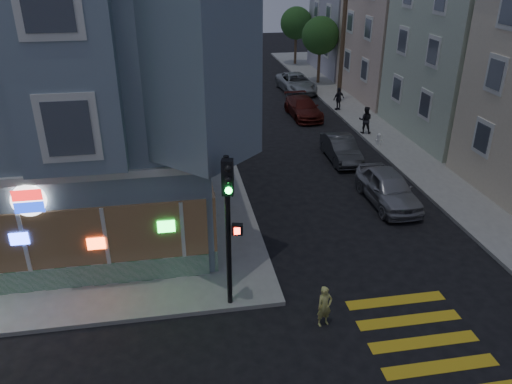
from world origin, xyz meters
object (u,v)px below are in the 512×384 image
object	(u,v)px
running_child	(325,306)
traffic_signal	(229,210)
parked_car_b	(341,149)
parked_car_d	(296,83)
pedestrian_b	(339,99)
parked_car_c	(303,108)
utility_pole	(343,36)
pedestrian_a	(365,120)
street_tree_near	(320,36)
street_tree_far	(296,23)
parked_car_a	(388,188)
fire_hydrant	(379,139)

from	to	relation	value
running_child	traffic_signal	size ratio (longest dim) A/B	0.27
parked_car_b	parked_car_d	size ratio (longest dim) A/B	0.76
parked_car_b	parked_car_d	world-z (taller)	parked_car_d
pedestrian_b	traffic_signal	bearing A→B (deg)	39.27
pedestrian_b	parked_car_c	xyz separation A→B (m)	(-2.70, -0.76, -0.28)
utility_pole	pedestrian_a	bearing A→B (deg)	-95.69
pedestrian_a	parked_car_d	size ratio (longest dim) A/B	0.32
street_tree_near	traffic_signal	size ratio (longest dim) A/B	1.09
running_child	traffic_signal	xyz separation A→B (m)	(-2.60, 1.20, 2.79)
street_tree_far	parked_car_c	xyz separation A→B (m)	(-3.60, -16.79, -3.29)
street_tree_far	running_child	bearing A→B (deg)	-102.61
parked_car_b	traffic_signal	bearing A→B (deg)	-121.68
street_tree_far	parked_car_a	distance (m)	30.16
parked_car_a	fire_hydrant	bearing A→B (deg)	70.48
pedestrian_b	street_tree_near	bearing A→B (deg)	-120.37
street_tree_far	traffic_signal	xyz separation A→B (m)	(-10.88, -35.82, -0.49)
parked_car_a	fire_hydrant	world-z (taller)	parked_car_a
pedestrian_b	parked_car_a	size ratio (longest dim) A/B	0.36
parked_car_a	parked_car_d	world-z (taller)	parked_car_a
pedestrian_a	street_tree_far	bearing A→B (deg)	-71.72
utility_pole	traffic_signal	size ratio (longest dim) A/B	1.84
street_tree_near	parked_car_d	size ratio (longest dim) A/B	1.05
parked_car_a	parked_car_d	size ratio (longest dim) A/B	0.86
street_tree_near	parked_car_b	distance (m)	17.32
running_child	parked_car_c	xyz separation A→B (m)	(4.68, 20.23, -0.01)
street_tree_near	fire_hydrant	xyz separation A→B (m)	(-0.90, -15.22, -3.41)
traffic_signal	running_child	bearing A→B (deg)	-10.95
street_tree_far	street_tree_near	bearing A→B (deg)	-90.00
street_tree_far	parked_car_b	distance (m)	25.09
pedestrian_a	parked_car_a	bearing A→B (deg)	95.90
utility_pole	fire_hydrant	size ratio (longest dim) A/B	12.79
street_tree_near	parked_car_a	world-z (taller)	street_tree_near
street_tree_far	parked_car_a	xyz separation A→B (m)	(-3.23, -29.81, -3.20)
running_child	pedestrian_b	bearing A→B (deg)	56.74
utility_pole	street_tree_near	bearing A→B (deg)	88.09
utility_pole	parked_car_a	distance (m)	16.60
street_tree_far	pedestrian_b	bearing A→B (deg)	-93.21
street_tree_near	parked_car_d	world-z (taller)	street_tree_near
utility_pole	parked_car_a	xyz separation A→B (m)	(-3.03, -15.81, -4.06)
parked_car_c	fire_hydrant	size ratio (longest dim) A/B	6.29
utility_pole	street_tree_near	size ratio (longest dim) A/B	1.70
running_child	parked_car_b	bearing A→B (deg)	55.43
utility_pole	running_child	world-z (taller)	utility_pole
running_child	pedestrian_a	xyz separation A→B (m)	(7.38, 16.00, 0.30)
pedestrian_a	parked_car_b	size ratio (longest dim) A/B	0.42
running_child	parked_car_a	bearing A→B (deg)	41.06
running_child	traffic_signal	world-z (taller)	traffic_signal
street_tree_far	parked_car_d	distance (m)	10.87
street_tree_far	running_child	size ratio (longest dim) A/B	4.03
running_child	fire_hydrant	xyz separation A→B (m)	(7.38, 13.80, -0.14)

